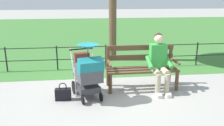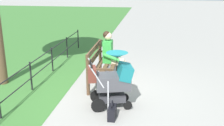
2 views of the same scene
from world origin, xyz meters
The scene contains 7 objects.
ground_plane centered at (0.00, 0.00, 0.00)m, with size 60.00×60.00×0.00m, color #9E9B93.
grass_lawn centered at (0.00, -8.80, 0.00)m, with size 40.00×16.00×0.01m, color #3D7533.
park_bench centered at (-0.67, -0.12, 0.53)m, with size 1.60×0.61×0.96m.
person_on_bench centered at (-1.02, 0.11, 0.68)m, with size 0.53×0.74×1.28m.
stroller centered at (0.56, 0.37, 0.59)m, with size 0.70×0.98×1.15m.
handbag centered at (1.07, 0.42, 0.13)m, with size 0.32×0.14×0.37m.
park_fence centered at (-0.29, -1.67, 0.42)m, with size 8.34×0.04×0.70m.
Camera 1 is at (0.61, 5.04, 2.09)m, focal length 38.48 mm.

